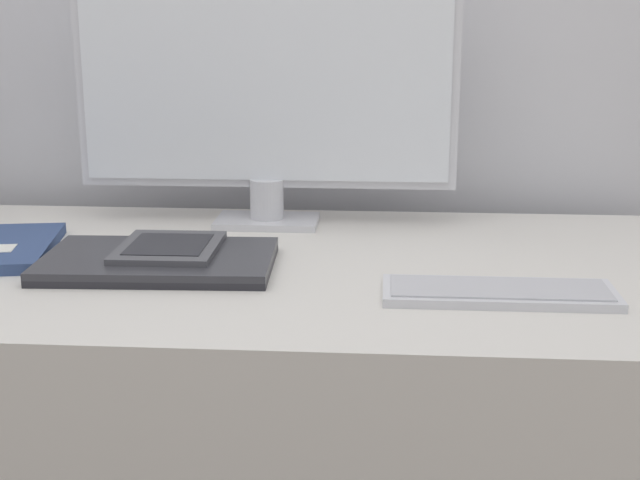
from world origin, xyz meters
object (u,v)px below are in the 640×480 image
at_px(keyboard, 499,292).
at_px(ereader, 169,247).
at_px(monitor, 265,79).
at_px(laptop, 159,261).

distance_m(keyboard, ereader, 0.49).
xyz_separation_m(monitor, keyboard, (0.36, -0.38, -0.24)).
xyz_separation_m(monitor, ereader, (-0.11, -0.25, -0.23)).
distance_m(laptop, ereader, 0.03).
bearing_deg(keyboard, ereader, 165.43).
bearing_deg(laptop, keyboard, -11.79).
height_order(keyboard, ereader, ereader).
distance_m(monitor, keyboard, 0.57).
bearing_deg(keyboard, monitor, 133.45).
relative_size(monitor, ereader, 3.76).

